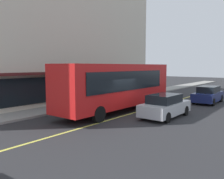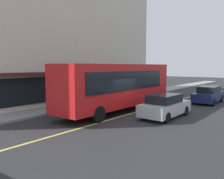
{
  "view_description": "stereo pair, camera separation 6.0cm",
  "coord_description": "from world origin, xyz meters",
  "px_view_note": "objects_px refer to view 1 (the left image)",
  "views": [
    {
      "loc": [
        -12.92,
        -9.05,
        3.37
      ],
      "look_at": [
        1.04,
        1.82,
        1.6
      ],
      "focal_mm": 37.8,
      "sensor_mm": 36.0,
      "label": 1
    },
    {
      "loc": [
        -12.89,
        -9.1,
        3.37
      ],
      "look_at": [
        1.04,
        1.82,
        1.6
      ],
      "focal_mm": 37.8,
      "sensor_mm": 36.0,
      "label": 2
    }
  ],
  "objects_px": {
    "bus": "(119,85)",
    "car_silver": "(165,106)",
    "traffic_light": "(136,74)",
    "car_navy": "(208,95)"
  },
  "relations": [
    {
      "from": "traffic_light",
      "to": "car_silver",
      "type": "relative_size",
      "value": 0.74
    },
    {
      "from": "car_silver",
      "to": "car_navy",
      "type": "bearing_deg",
      "value": -3.19
    },
    {
      "from": "bus",
      "to": "car_silver",
      "type": "bearing_deg",
      "value": -85.92
    },
    {
      "from": "bus",
      "to": "car_navy",
      "type": "bearing_deg",
      "value": -26.02
    },
    {
      "from": "bus",
      "to": "car_navy",
      "type": "relative_size",
      "value": 2.58
    },
    {
      "from": "car_silver",
      "to": "traffic_light",
      "type": "bearing_deg",
      "value": 42.25
    },
    {
      "from": "car_navy",
      "to": "bus",
      "type": "bearing_deg",
      "value": 153.98
    },
    {
      "from": "car_navy",
      "to": "car_silver",
      "type": "relative_size",
      "value": 1.0
    },
    {
      "from": "traffic_light",
      "to": "car_silver",
      "type": "bearing_deg",
      "value": -137.75
    },
    {
      "from": "bus",
      "to": "car_silver",
      "type": "relative_size",
      "value": 2.57
    }
  ]
}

